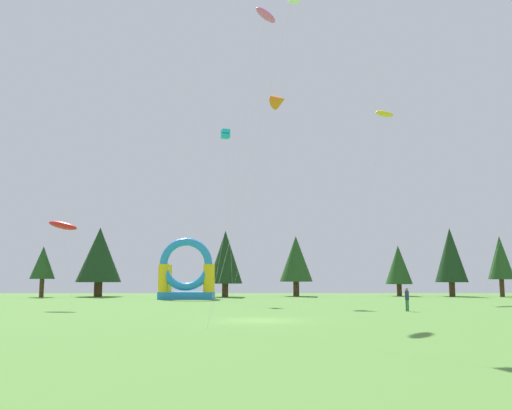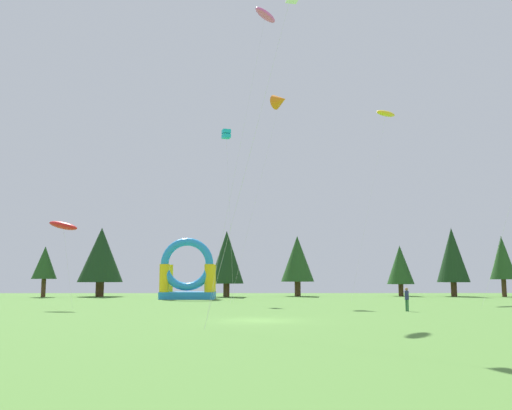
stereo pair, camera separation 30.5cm
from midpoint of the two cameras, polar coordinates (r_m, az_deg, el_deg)
ground_plane at (r=32.62m, az=0.50°, el=-12.03°), size 120.00×120.00×0.00m
kite_red_parafoil at (r=48.64m, az=-19.39°, el=-2.05°), size 3.09×2.04×7.55m
kite_pink_parafoil at (r=46.28m, az=1.19°, el=19.27°), size 5.06×9.42×24.11m
kite_orange_delta at (r=60.69m, az=2.68°, el=10.87°), size 6.30×7.03×22.65m
kite_cyan_box at (r=61.15m, az=-3.00°, el=7.41°), size 1.59×3.70×18.91m
kite_yellow_parafoil at (r=69.65m, az=13.57°, el=9.29°), size 7.48×6.84×23.19m
person_far_side at (r=43.13m, az=15.73°, el=-9.29°), size 0.42×0.42×1.77m
inflatable_red_slide at (r=66.23m, az=-7.05°, el=-7.47°), size 6.50×4.18×7.27m
tree_row_2 at (r=77.96m, az=-21.16°, el=-5.69°), size 3.22×3.22×6.72m
tree_row_3 at (r=77.71m, az=-15.83°, el=-5.06°), size 6.08×6.08×9.41m
tree_row_4 at (r=73.66m, az=-2.98°, el=-5.49°), size 4.60×4.60×8.86m
tree_row_5 at (r=76.65m, az=4.47°, el=-5.66°), size 4.61×4.61×8.38m
tree_row_6 at (r=79.69m, az=14.98°, el=-6.09°), size 3.77×3.77×7.10m
tree_row_7 at (r=80.11m, az=19.99°, el=-4.96°), size 4.38×4.38×9.43m
tree_row_8 at (r=81.79m, az=24.50°, el=-5.06°), size 3.40×3.40×8.27m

